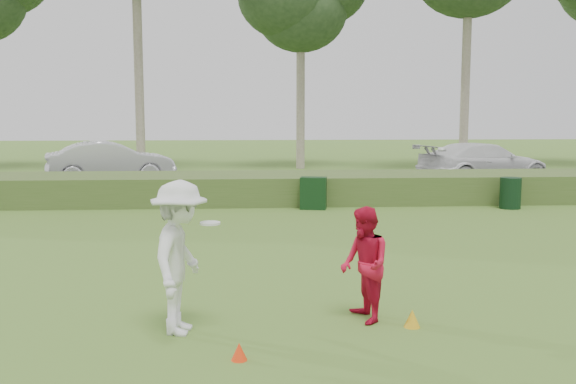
{
  "coord_description": "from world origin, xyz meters",
  "views": [
    {
      "loc": [
        -0.85,
        -8.91,
        2.9
      ],
      "look_at": [
        0.0,
        4.0,
        1.3
      ],
      "focal_mm": 40.0,
      "sensor_mm": 36.0,
      "label": 1
    }
  ],
  "objects": [
    {
      "name": "ground",
      "position": [
        0.0,
        0.0,
        0.0
      ],
      "size": [
        120.0,
        120.0,
        0.0
      ],
      "primitive_type": "plane",
      "color": "#416B23",
      "rests_on": "ground"
    },
    {
      "name": "reed_strip",
      "position": [
        0.0,
        12.0,
        0.45
      ],
      "size": [
        80.0,
        3.0,
        0.9
      ],
      "primitive_type": "cube",
      "color": "#3E5B24",
      "rests_on": "ground"
    },
    {
      "name": "park_road",
      "position": [
        0.0,
        17.0,
        0.03
      ],
      "size": [
        80.0,
        6.0,
        0.06
      ],
      "primitive_type": "cube",
      "color": "#2D2D2D",
      "rests_on": "ground"
    },
    {
      "name": "tree_4",
      "position": [
        2.0,
        24.5,
        8.59
      ],
      "size": [
        6.24,
        6.24,
        11.5
      ],
      "color": "gray",
      "rests_on": "ground"
    },
    {
      "name": "player_white",
      "position": [
        -1.72,
        -0.59,
        1.02
      ],
      "size": [
        1.02,
        1.42,
        2.03
      ],
      "rotation": [
        0.0,
        0.0,
        1.41
      ],
      "color": "white",
      "rests_on": "ground"
    },
    {
      "name": "player_red",
      "position": [
        0.78,
        -0.29,
        0.81
      ],
      "size": [
        0.74,
        0.88,
        1.61
      ],
      "primitive_type": "imported",
      "rotation": [
        0.0,
        0.0,
        -1.39
      ],
      "color": "red",
      "rests_on": "ground"
    },
    {
      "name": "cone_orange",
      "position": [
        -0.95,
        -1.62,
        0.11
      ],
      "size": [
        0.19,
        0.19,
        0.21
      ],
      "primitive_type": "cone",
      "color": "#FD360D",
      "rests_on": "ground"
    },
    {
      "name": "cone_yellow",
      "position": [
        1.39,
        -0.6,
        0.12
      ],
      "size": [
        0.22,
        0.22,
        0.25
      ],
      "primitive_type": "cone",
      "color": "gold",
      "rests_on": "ground"
    },
    {
      "name": "utility_cabinet",
      "position": [
        1.18,
        10.24,
        0.49
      ],
      "size": [
        0.86,
        0.63,
        0.97
      ],
      "primitive_type": "cube",
      "rotation": [
        0.0,
        0.0,
        -0.2
      ],
      "color": "black",
      "rests_on": "ground"
    },
    {
      "name": "trash_bin",
      "position": [
        7.18,
        9.96,
        0.47
      ],
      "size": [
        0.68,
        0.68,
        0.95
      ],
      "primitive_type": "cylinder",
      "rotation": [
        0.0,
        0.0,
        -0.08
      ],
      "color": "black",
      "rests_on": "ground"
    },
    {
      "name": "car_mid",
      "position": [
        -6.4,
        17.83,
        0.9
      ],
      "size": [
        5.41,
        3.18,
        1.68
      ],
      "primitive_type": "imported",
      "rotation": [
        0.0,
        0.0,
        1.86
      ],
      "color": "silver",
      "rests_on": "park_road"
    },
    {
      "name": "car_right",
      "position": [
        8.86,
        16.66,
        0.87
      ],
      "size": [
        6.01,
        3.7,
        1.63
      ],
      "primitive_type": "imported",
      "rotation": [
        0.0,
        0.0,
        1.84
      ],
      "color": "white",
      "rests_on": "park_road"
    }
  ]
}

